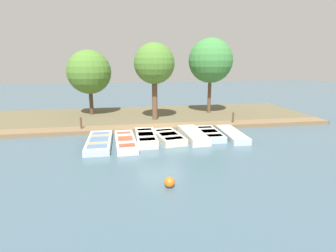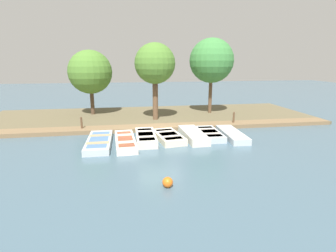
{
  "view_description": "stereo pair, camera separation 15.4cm",
  "coord_description": "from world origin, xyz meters",
  "px_view_note": "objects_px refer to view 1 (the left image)",
  "views": [
    {
      "loc": [
        14.38,
        -1.96,
        4.21
      ],
      "look_at": [
        0.26,
        0.46,
        0.65
      ],
      "focal_mm": 28.0,
      "sensor_mm": 36.0,
      "label": 1
    },
    {
      "loc": [
        14.4,
        -1.81,
        4.21
      ],
      "look_at": [
        0.26,
        0.46,
        0.65
      ],
      "focal_mm": 28.0,
      "sensor_mm": 36.0,
      "label": 2
    }
  ],
  "objects_px": {
    "rowboat_4": "(193,135)",
    "park_tree_far_left": "(89,72)",
    "rowboat_3": "(169,137)",
    "rowboat_6": "(232,134)",
    "park_tree_center": "(211,61)",
    "rowboat_1": "(125,141)",
    "mooring_post_far": "(233,119)",
    "rowboat_0": "(99,142)",
    "park_tree_left": "(154,64)",
    "mooring_post_near": "(81,125)",
    "buoy": "(170,182)",
    "rowboat_2": "(146,137)",
    "rowboat_5": "(209,134)"
  },
  "relations": [
    {
      "from": "rowboat_4",
      "to": "park_tree_far_left",
      "type": "relative_size",
      "value": 0.63
    },
    {
      "from": "rowboat_3",
      "to": "rowboat_6",
      "type": "xyz_separation_m",
      "value": [
        0.06,
        3.64,
        -0.01
      ]
    },
    {
      "from": "park_tree_center",
      "to": "rowboat_1",
      "type": "bearing_deg",
      "value": -45.5
    },
    {
      "from": "rowboat_3",
      "to": "mooring_post_far",
      "type": "height_order",
      "value": "mooring_post_far"
    },
    {
      "from": "rowboat_0",
      "to": "park_tree_left",
      "type": "height_order",
      "value": "park_tree_left"
    },
    {
      "from": "mooring_post_near",
      "to": "park_tree_center",
      "type": "distance_m",
      "value": 10.66
    },
    {
      "from": "rowboat_3",
      "to": "park_tree_center",
      "type": "distance_m",
      "value": 8.53
    },
    {
      "from": "rowboat_1",
      "to": "buoy",
      "type": "xyz_separation_m",
      "value": [
        5.07,
        1.42,
        0.02
      ]
    },
    {
      "from": "rowboat_1",
      "to": "rowboat_2",
      "type": "xyz_separation_m",
      "value": [
        -0.41,
        1.1,
        0.04
      ]
    },
    {
      "from": "rowboat_2",
      "to": "buoy",
      "type": "distance_m",
      "value": 5.5
    },
    {
      "from": "mooring_post_far",
      "to": "park_tree_left",
      "type": "bearing_deg",
      "value": -111.78
    },
    {
      "from": "rowboat_2",
      "to": "park_tree_far_left",
      "type": "xyz_separation_m",
      "value": [
        -7.0,
        -3.55,
        3.2
      ]
    },
    {
      "from": "rowboat_3",
      "to": "mooring_post_far",
      "type": "xyz_separation_m",
      "value": [
        -2.41,
        4.76,
        0.31
      ]
    },
    {
      "from": "rowboat_0",
      "to": "mooring_post_far",
      "type": "distance_m",
      "value": 8.88
    },
    {
      "from": "rowboat_1",
      "to": "rowboat_4",
      "type": "xyz_separation_m",
      "value": [
        -0.44,
        3.74,
        0.05
      ]
    },
    {
      "from": "rowboat_0",
      "to": "mooring_post_near",
      "type": "relative_size",
      "value": 3.7
    },
    {
      "from": "mooring_post_far",
      "to": "rowboat_5",
      "type": "bearing_deg",
      "value": -47.02
    },
    {
      "from": "mooring_post_near",
      "to": "buoy",
      "type": "xyz_separation_m",
      "value": [
        7.9,
        4.02,
        -0.3
      ]
    },
    {
      "from": "rowboat_0",
      "to": "rowboat_5",
      "type": "height_order",
      "value": "rowboat_5"
    },
    {
      "from": "rowboat_1",
      "to": "rowboat_2",
      "type": "relative_size",
      "value": 1.2
    },
    {
      "from": "rowboat_0",
      "to": "rowboat_3",
      "type": "relative_size",
      "value": 1.27
    },
    {
      "from": "park_tree_far_left",
      "to": "rowboat_6",
      "type": "bearing_deg",
      "value": 50.1
    },
    {
      "from": "rowboat_0",
      "to": "park_tree_far_left",
      "type": "xyz_separation_m",
      "value": [
        -7.29,
        -1.12,
        3.24
      ]
    },
    {
      "from": "rowboat_5",
      "to": "park_tree_left",
      "type": "relative_size",
      "value": 0.5
    },
    {
      "from": "park_tree_center",
      "to": "rowboat_2",
      "type": "bearing_deg",
      "value": -42.21
    },
    {
      "from": "rowboat_2",
      "to": "park_tree_left",
      "type": "height_order",
      "value": "park_tree_left"
    },
    {
      "from": "rowboat_1",
      "to": "buoy",
      "type": "distance_m",
      "value": 5.27
    },
    {
      "from": "park_tree_left",
      "to": "park_tree_center",
      "type": "bearing_deg",
      "value": 110.94
    },
    {
      "from": "mooring_post_far",
      "to": "park_tree_far_left",
      "type": "distance_m",
      "value": 11.0
    },
    {
      "from": "mooring_post_far",
      "to": "park_tree_left",
      "type": "distance_m",
      "value": 6.41
    },
    {
      "from": "rowboat_4",
      "to": "rowboat_0",
      "type": "bearing_deg",
      "value": -88.24
    },
    {
      "from": "rowboat_3",
      "to": "mooring_post_near",
      "type": "bearing_deg",
      "value": -124.68
    },
    {
      "from": "rowboat_6",
      "to": "buoy",
      "type": "relative_size",
      "value": 8.99
    },
    {
      "from": "mooring_post_near",
      "to": "rowboat_3",
      "type": "bearing_deg",
      "value": 63.97
    },
    {
      "from": "rowboat_5",
      "to": "mooring_post_near",
      "type": "bearing_deg",
      "value": -105.5
    },
    {
      "from": "mooring_post_near",
      "to": "rowboat_2",
      "type": "bearing_deg",
      "value": 56.81
    },
    {
      "from": "rowboat_6",
      "to": "mooring_post_far",
      "type": "xyz_separation_m",
      "value": [
        -2.47,
        1.13,
        0.32
      ]
    },
    {
      "from": "rowboat_6",
      "to": "buoy",
      "type": "distance_m",
      "value": 7.09
    },
    {
      "from": "rowboat_2",
      "to": "park_tree_far_left",
      "type": "height_order",
      "value": "park_tree_far_left"
    },
    {
      "from": "rowboat_1",
      "to": "park_tree_center",
      "type": "bearing_deg",
      "value": 131.16
    },
    {
      "from": "rowboat_1",
      "to": "rowboat_5",
      "type": "height_order",
      "value": "rowboat_5"
    },
    {
      "from": "rowboat_2",
      "to": "park_tree_left",
      "type": "relative_size",
      "value": 0.55
    },
    {
      "from": "rowboat_4",
      "to": "rowboat_6",
      "type": "relative_size",
      "value": 0.96
    },
    {
      "from": "rowboat_3",
      "to": "rowboat_5",
      "type": "height_order",
      "value": "rowboat_3"
    },
    {
      "from": "park_tree_far_left",
      "to": "park_tree_left",
      "type": "height_order",
      "value": "park_tree_left"
    },
    {
      "from": "rowboat_1",
      "to": "rowboat_6",
      "type": "height_order",
      "value": "rowboat_6"
    },
    {
      "from": "mooring_post_near",
      "to": "mooring_post_far",
      "type": "bearing_deg",
      "value": 90.0
    },
    {
      "from": "rowboat_0",
      "to": "buoy",
      "type": "distance_m",
      "value": 5.88
    },
    {
      "from": "rowboat_5",
      "to": "rowboat_1",
      "type": "bearing_deg",
      "value": -81.3
    },
    {
      "from": "rowboat_5",
      "to": "park_tree_center",
      "type": "distance_m",
      "value": 7.42
    }
  ]
}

